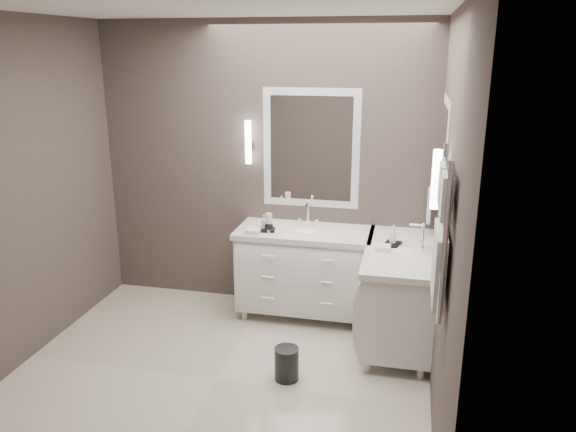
% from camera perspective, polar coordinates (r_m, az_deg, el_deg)
% --- Properties ---
extents(floor, '(3.20, 3.00, 0.01)m').
position_cam_1_polar(floor, '(4.52, -7.31, -16.22)').
color(floor, beige).
rests_on(floor, ground).
extents(ceiling, '(3.20, 3.00, 0.01)m').
position_cam_1_polar(ceiling, '(3.80, -8.91, 20.53)').
color(ceiling, white).
rests_on(ceiling, wall_back).
extents(wall_back, '(3.20, 0.01, 2.70)m').
position_cam_1_polar(wall_back, '(5.34, -2.43, 4.93)').
color(wall_back, '#463B38').
rests_on(wall_back, floor).
extents(wall_front, '(3.20, 0.01, 2.70)m').
position_cam_1_polar(wall_front, '(2.68, -19.33, -8.28)').
color(wall_front, '#463B38').
rests_on(wall_front, floor).
extents(wall_left, '(0.01, 3.00, 2.70)m').
position_cam_1_polar(wall_left, '(4.75, -26.53, 1.65)').
color(wall_left, '#463B38').
rests_on(wall_left, floor).
extents(wall_right, '(0.01, 3.00, 2.70)m').
position_cam_1_polar(wall_right, '(3.72, 15.84, -0.98)').
color(wall_right, '#463B38').
rests_on(wall_right, floor).
extents(vanity_back, '(1.24, 0.59, 0.97)m').
position_cam_1_polar(vanity_back, '(5.23, 1.69, -5.21)').
color(vanity_back, white).
rests_on(vanity_back, floor).
extents(vanity_right, '(0.59, 1.24, 0.97)m').
position_cam_1_polar(vanity_right, '(4.86, 11.22, -7.35)').
color(vanity_right, white).
rests_on(vanity_right, floor).
extents(mirror_back, '(0.90, 0.02, 1.10)m').
position_cam_1_polar(mirror_back, '(5.19, 2.34, 6.84)').
color(mirror_back, white).
rests_on(mirror_back, wall_back).
extents(mirror_right, '(0.02, 0.90, 1.10)m').
position_cam_1_polar(mirror_right, '(4.44, 15.35, 4.57)').
color(mirror_right, white).
rests_on(mirror_right, wall_right).
extents(sconce_back, '(0.06, 0.06, 0.40)m').
position_cam_1_polar(sconce_back, '(5.26, -4.06, 7.40)').
color(sconce_back, white).
rests_on(sconce_back, wall_back).
extents(sconce_right, '(0.06, 0.06, 0.40)m').
position_cam_1_polar(sconce_right, '(3.86, 14.79, 3.50)').
color(sconce_right, white).
rests_on(sconce_right, wall_right).
extents(towel_bar_corner, '(0.03, 0.22, 0.30)m').
position_cam_1_polar(towel_bar_corner, '(5.09, 14.14, 1.12)').
color(towel_bar_corner, white).
rests_on(towel_bar_corner, wall_right).
extents(towel_ladder, '(0.06, 0.58, 0.90)m').
position_cam_1_polar(towel_ladder, '(3.32, 15.29, -2.28)').
color(towel_ladder, white).
rests_on(towel_ladder, wall_right).
extents(waste_bin, '(0.21, 0.21, 0.26)m').
position_cam_1_polar(waste_bin, '(4.42, -0.14, -14.77)').
color(waste_bin, black).
rests_on(waste_bin, floor).
extents(amenity_tray_back, '(0.16, 0.13, 0.02)m').
position_cam_1_polar(amenity_tray_back, '(5.07, -2.19, -1.42)').
color(amenity_tray_back, black).
rests_on(amenity_tray_back, vanity_back).
extents(amenity_tray_right, '(0.16, 0.19, 0.03)m').
position_cam_1_polar(amenity_tray_right, '(4.78, 10.57, -2.86)').
color(amenity_tray_right, black).
rests_on(amenity_tray_right, vanity_right).
extents(water_bottle, '(0.07, 0.07, 0.17)m').
position_cam_1_polar(water_bottle, '(5.02, -1.96, -0.70)').
color(water_bottle, silver).
rests_on(water_bottle, vanity_back).
extents(soap_bottle_a, '(0.07, 0.07, 0.12)m').
position_cam_1_polar(soap_bottle_a, '(5.08, -2.47, -0.57)').
color(soap_bottle_a, white).
rests_on(soap_bottle_a, amenity_tray_back).
extents(soap_bottle_b, '(0.10, 0.10, 0.10)m').
position_cam_1_polar(soap_bottle_b, '(5.02, -1.95, -0.88)').
color(soap_bottle_b, black).
rests_on(soap_bottle_b, amenity_tray_back).
extents(soap_bottle_c, '(0.07, 0.07, 0.16)m').
position_cam_1_polar(soap_bottle_c, '(4.75, 10.62, -1.83)').
color(soap_bottle_c, white).
rests_on(soap_bottle_c, amenity_tray_right).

